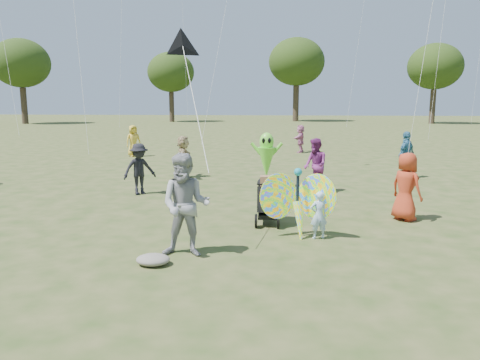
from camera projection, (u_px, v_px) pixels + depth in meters
The scene contains 16 objects.
ground at pixel (243, 255), 8.33m from camera, with size 160.00×160.00×0.00m, color #51592B.
child_girl at pixel (319, 215), 9.25m from camera, with size 0.35×0.23×0.96m, color #AACBF1.
adult_man at pixel (186, 205), 8.15m from camera, with size 0.89×0.69×1.83m, color #939399.
grey_bag at pixel (153, 260), 7.82m from camera, with size 0.57×0.47×0.18m, color gray.
crowd_a at pixel (406, 187), 10.64m from camera, with size 0.76×0.50×1.56m, color #B0361C.
crowd_b at pixel (139, 169), 13.63m from camera, with size 0.96×0.55×1.49m, color black.
crowd_c at pixel (406, 155), 16.48m from camera, with size 0.97×0.40×1.66m, color teal.
crowd_d at pixel (183, 157), 16.61m from camera, with size 1.39×0.44×1.49m, color tan.
crowd_e at pixel (315, 165), 13.95m from camera, with size 0.79×0.61×1.62m, color #76276D.
crowd_g at pixel (133, 141), 22.86m from camera, with size 0.75×0.49×1.54m, color gold.
crowd_j at pixel (300, 139), 24.69m from camera, with size 1.35×0.43×1.46m, color #C16E9A.
jogging_stroller at pixel (268, 196), 10.39m from camera, with size 0.54×1.06×1.09m.
butterfly_kite at pixel (298, 204), 9.32m from camera, with size 1.74×0.75×1.60m.
delta_kite_rig at pixel (183, 47), 10.02m from camera, with size 1.37×2.61×2.82m.
alien_kite at pixel (266, 157), 14.63m from camera, with size 1.12×0.69×1.74m.
tree_line at pixel (314, 62), 50.97m from camera, with size 91.78×33.60×10.79m.
Camera 1 is at (0.72, -7.96, 2.72)m, focal length 35.00 mm.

